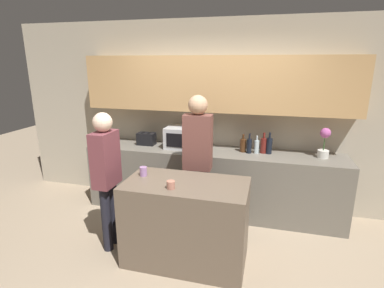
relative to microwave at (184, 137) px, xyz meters
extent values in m
plane|color=gray|center=(0.42, -1.44, -1.07)|extent=(14.00, 14.00, 0.00)
cube|color=#B2A893|center=(0.42, 0.30, 0.28)|extent=(6.40, 0.08, 2.70)
cube|color=tan|center=(0.42, 0.10, 0.76)|extent=(3.74, 0.32, 0.75)
cube|color=#6B665B|center=(0.42, -0.05, -0.61)|extent=(3.60, 0.62, 0.92)
cube|color=brown|center=(0.37, -1.24, -0.61)|extent=(1.29, 0.69, 0.91)
cube|color=#B7BABC|center=(0.00, 0.00, 0.00)|extent=(0.52, 0.38, 0.30)
cube|color=black|center=(-0.05, -0.19, 0.00)|extent=(0.31, 0.01, 0.19)
cube|color=black|center=(-0.59, 0.00, -0.06)|extent=(0.26, 0.16, 0.18)
cube|color=black|center=(-0.64, 0.00, 0.03)|extent=(0.02, 0.11, 0.01)
cube|color=black|center=(-0.54, 0.00, 0.03)|extent=(0.02, 0.11, 0.01)
cylinder|color=silver|center=(1.87, 0.00, -0.10)|extent=(0.14, 0.14, 0.10)
cylinder|color=#38662D|center=(1.87, 0.00, 0.04)|extent=(0.01, 0.01, 0.18)
sphere|color=#B25199|center=(1.87, 0.00, 0.18)|extent=(0.13, 0.13, 0.13)
cylinder|color=#472814|center=(0.84, 0.00, -0.06)|extent=(0.09, 0.09, 0.18)
cylinder|color=#472814|center=(0.84, 0.00, 0.06)|extent=(0.03, 0.03, 0.07)
cylinder|color=black|center=(0.92, -0.04, -0.05)|extent=(0.07, 0.07, 0.20)
cylinder|color=black|center=(0.92, -0.04, 0.08)|extent=(0.02, 0.02, 0.08)
cylinder|color=silver|center=(1.02, -0.01, -0.06)|extent=(0.07, 0.07, 0.17)
cylinder|color=silver|center=(1.02, -0.01, 0.06)|extent=(0.02, 0.02, 0.07)
cylinder|color=maroon|center=(1.11, 0.02, -0.05)|extent=(0.08, 0.08, 0.20)
cylinder|color=maroon|center=(1.11, 0.02, 0.09)|extent=(0.03, 0.03, 0.08)
cylinder|color=black|center=(1.18, 0.01, -0.04)|extent=(0.08, 0.08, 0.21)
cylinder|color=black|center=(1.18, 0.01, 0.10)|extent=(0.03, 0.03, 0.08)
cylinder|color=#9C73AA|center=(-0.13, -1.16, -0.11)|extent=(0.08, 0.08, 0.10)
cylinder|color=#B47460|center=(0.27, -1.41, -0.12)|extent=(0.08, 0.08, 0.08)
cylinder|color=black|center=(0.43, -0.63, -0.64)|extent=(0.11, 0.11, 0.85)
cylinder|color=black|center=(0.27, -0.63, -0.64)|extent=(0.11, 0.11, 0.85)
cube|color=brown|center=(0.35, -0.63, 0.12)|extent=(0.35, 0.20, 0.67)
sphere|color=tan|center=(0.35, -0.63, 0.57)|extent=(0.23, 0.23, 0.23)
cylinder|color=black|center=(-0.55, -1.14, -0.68)|extent=(0.11, 0.11, 0.78)
cylinder|color=black|center=(-0.55, -1.30, -0.68)|extent=(0.11, 0.11, 0.78)
cube|color=brown|center=(-0.55, -1.22, 0.02)|extent=(0.20, 0.34, 0.62)
sphere|color=beige|center=(-0.55, -1.22, 0.43)|extent=(0.21, 0.21, 0.21)
camera|label=1|loc=(1.17, -4.00, 1.06)|focal=28.00mm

